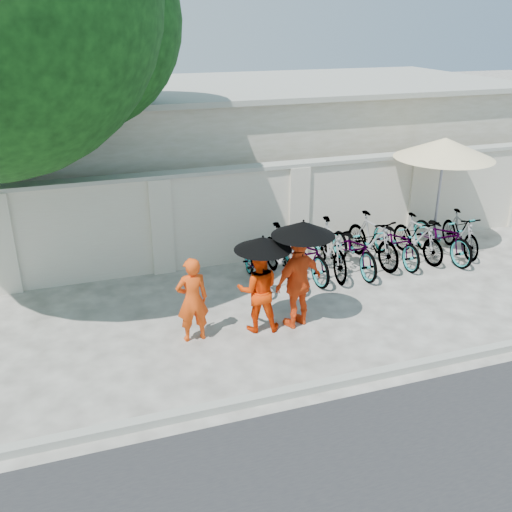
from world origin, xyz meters
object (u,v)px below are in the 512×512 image
object	(u,v)px
monk_right	(298,282)
patio_umbrella	(444,149)
monk_center	(258,290)
monk_left	(192,300)

from	to	relation	value
monk_right	patio_umbrella	size ratio (longest dim) A/B	0.59
monk_center	monk_right	xyz separation A→B (m)	(0.69, -0.09, 0.08)
monk_right	patio_umbrella	distance (m)	5.05
monk_center	monk_left	bearing A→B (deg)	12.46
monk_right	patio_umbrella	xyz separation A→B (m)	(4.28, 2.23, 1.50)
monk_center	monk_right	world-z (taller)	monk_right
patio_umbrella	monk_center	bearing A→B (deg)	-156.60
monk_right	patio_umbrella	bearing A→B (deg)	-171.05
monk_left	monk_center	bearing A→B (deg)	176.67
monk_left	monk_right	xyz separation A→B (m)	(1.81, -0.11, 0.09)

